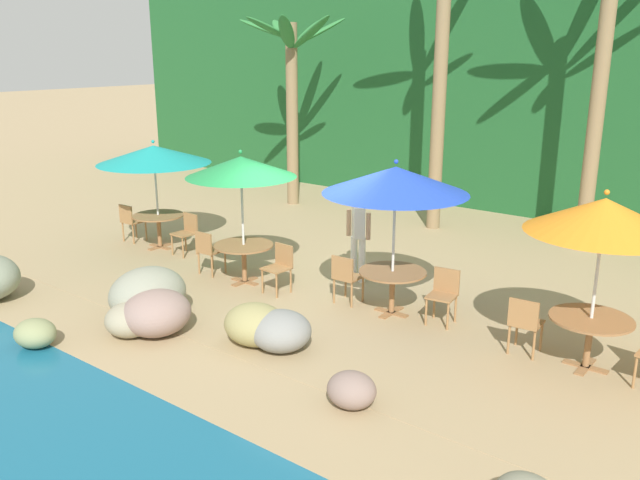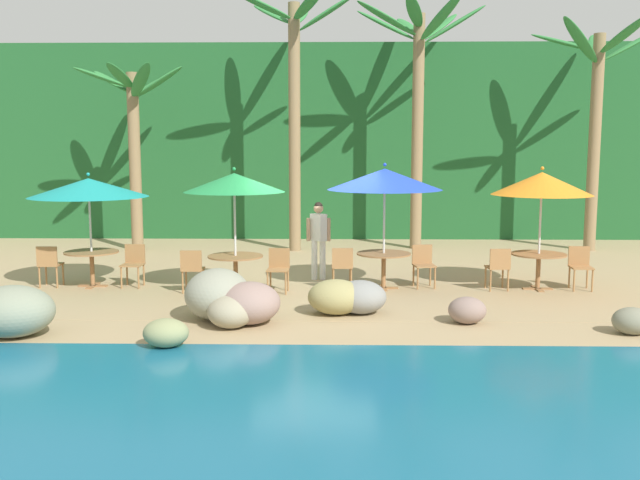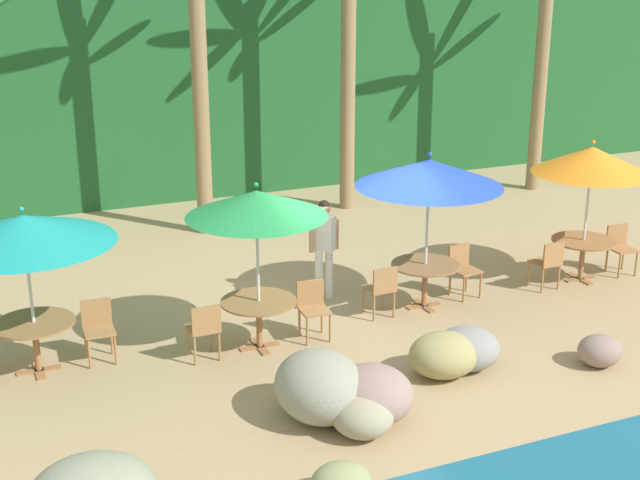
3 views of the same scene
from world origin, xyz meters
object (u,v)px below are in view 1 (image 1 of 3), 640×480
(dining_table_blue, at_px, (392,278))
(umbrella_teal, at_px, (154,155))
(chair_blue_seaward, at_px, (444,292))
(palm_tree_second, at_px, (443,36))
(chair_teal_inland, at_px, (130,220))
(chair_orange_inland, at_px, (525,322))
(chair_green_seaward, at_px, (280,265))
(palm_tree_nearest, at_px, (292,76))
(umbrella_blue, at_px, (396,180))
(dining_table_green, at_px, (244,251))
(umbrella_orange, at_px, (604,216))
(dining_table_teal, at_px, (158,220))
(waiter_in_white, at_px, (358,230))
(umbrella_green, at_px, (241,167))
(palm_tree_third, at_px, (606,24))
(chair_green_inland, at_px, (208,249))
(chair_blue_inland, at_px, (346,276))
(dining_table_orange, at_px, (590,326))

(dining_table_blue, bearing_deg, umbrella_teal, 179.13)
(dining_table_blue, height_order, chair_blue_seaward, chair_blue_seaward)
(dining_table_blue, xyz_separation_m, palm_tree_second, (-2.10, 5.30, 3.87))
(chair_teal_inland, bearing_deg, chair_orange_inland, -0.90)
(palm_tree_second, bearing_deg, chair_green_seaward, -90.17)
(umbrella_teal, xyz_separation_m, dining_table_blue, (6.02, -0.09, -1.44))
(palm_tree_nearest, bearing_deg, umbrella_blue, -38.69)
(chair_green_seaward, xyz_separation_m, chair_blue_seaward, (2.95, 0.56, 0.00))
(chair_green_seaward, bearing_deg, umbrella_blue, 9.71)
(dining_table_blue, distance_m, palm_tree_nearest, 8.81)
(dining_table_green, height_order, palm_tree_second, palm_tree_second)
(chair_green_seaward, bearing_deg, umbrella_orange, 3.79)
(chair_orange_inland, distance_m, palm_tree_nearest, 10.72)
(dining_table_teal, relative_size, palm_tree_nearest, 0.22)
(dining_table_blue, relative_size, waiter_in_white, 0.65)
(umbrella_teal, xyz_separation_m, chair_teal_inland, (-0.85, -0.11, -1.54))
(umbrella_orange, bearing_deg, waiter_in_white, 167.64)
(dining_table_blue, bearing_deg, chair_teal_inland, -179.82)
(palm_tree_nearest, relative_size, palm_tree_second, 0.73)
(chair_teal_inland, bearing_deg, chair_blue_seaward, 1.66)
(chair_teal_inland, bearing_deg, umbrella_teal, 7.61)
(umbrella_green, relative_size, dining_table_blue, 2.26)
(umbrella_blue, distance_m, palm_tree_third, 6.38)
(chair_green_inland, bearing_deg, waiter_in_white, 30.84)
(chair_blue_inland, xyz_separation_m, palm_tree_second, (-1.26, 5.43, 3.97))
(umbrella_blue, distance_m, dining_table_orange, 3.53)
(umbrella_blue, relative_size, palm_tree_second, 0.37)
(umbrella_orange, xyz_separation_m, dining_table_orange, (0.00, 0.00, -1.54))
(umbrella_green, height_order, dining_table_blue, umbrella_green)
(chair_blue_inland, xyz_separation_m, palm_tree_third, (2.14, 5.88, 4.16))
(waiter_in_white, bearing_deg, dining_table_blue, -35.63)
(umbrella_blue, relative_size, dining_table_blue, 2.33)
(umbrella_teal, distance_m, chair_green_seaward, 4.22)
(palm_tree_second, distance_m, waiter_in_white, 5.62)
(chair_teal_inland, height_order, palm_tree_third, palm_tree_third)
(umbrella_green, bearing_deg, chair_green_inland, -172.71)
(chair_blue_seaward, relative_size, chair_blue_inland, 1.00)
(chair_green_inland, bearing_deg, dining_table_green, 7.29)
(palm_tree_nearest, bearing_deg, palm_tree_third, 4.08)
(umbrella_orange, bearing_deg, umbrella_blue, 179.73)
(umbrella_orange, height_order, dining_table_orange, umbrella_orange)
(chair_blue_seaward, bearing_deg, waiter_in_white, 160.63)
(umbrella_blue, bearing_deg, palm_tree_third, 77.34)
(dining_table_teal, xyz_separation_m, chair_green_seaward, (3.91, -0.45, -0.10))
(dining_table_teal, height_order, chair_green_inland, chair_green_inland)
(chair_blue_inland, distance_m, palm_tree_third, 7.51)
(umbrella_blue, bearing_deg, umbrella_green, -172.39)
(dining_table_orange, xyz_separation_m, palm_tree_nearest, (-9.63, 5.21, 2.89))
(umbrella_green, distance_m, palm_tree_second, 6.21)
(chair_green_seaward, distance_m, palm_tree_second, 6.92)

